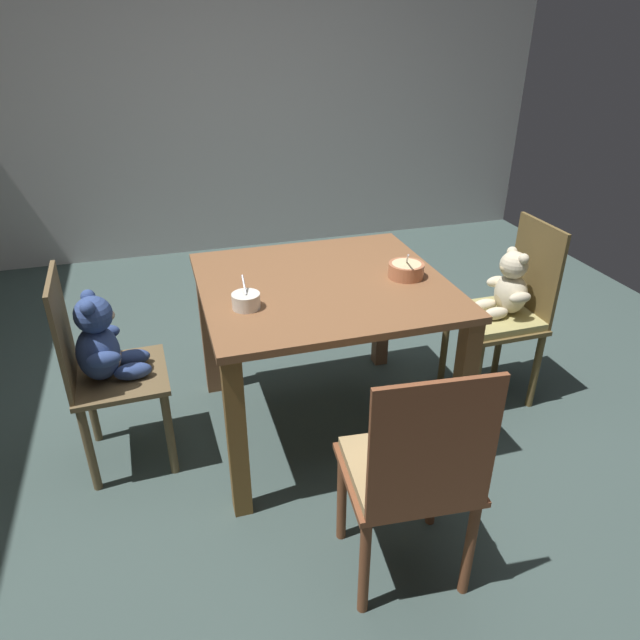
# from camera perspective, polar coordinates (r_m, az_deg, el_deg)

# --- Properties ---
(ground_plane) EXTENTS (5.20, 5.20, 0.04)m
(ground_plane) POSITION_cam_1_polar(r_m,az_deg,el_deg) (2.86, 0.29, -10.44)
(ground_plane) COLOR #3D4E4B
(wall_rear) EXTENTS (5.20, 0.08, 2.94)m
(wall_rear) POSITION_cam_1_polar(r_m,az_deg,el_deg) (4.76, -9.48, 24.21)
(wall_rear) COLOR #B8B4B3
(wall_rear) RESTS_ON ground_plane
(dining_table) EXTENTS (1.04, 0.99, 0.75)m
(dining_table) POSITION_cam_1_polar(r_m,az_deg,el_deg) (2.52, 0.32, 1.02)
(dining_table) COLOR brown
(dining_table) RESTS_ON ground_plane
(teddy_chair_near_right) EXTENTS (0.40, 0.38, 0.92)m
(teddy_chair_near_right) POSITION_cam_1_polar(r_m,az_deg,el_deg) (2.94, 17.97, 1.60)
(teddy_chair_near_right) COLOR brown
(teddy_chair_near_right) RESTS_ON ground_plane
(teddy_chair_near_front) EXTENTS (0.45, 0.41, 0.91)m
(teddy_chair_near_front) POSITION_cam_1_polar(r_m,az_deg,el_deg) (1.88, 9.31, -13.34)
(teddy_chair_near_front) COLOR brown
(teddy_chair_near_front) RESTS_ON ground_plane
(teddy_chair_near_left) EXTENTS (0.39, 0.41, 0.90)m
(teddy_chair_near_left) POSITION_cam_1_polar(r_m,az_deg,el_deg) (2.50, -20.82, -3.18)
(teddy_chair_near_left) COLOR brown
(teddy_chair_near_left) RESTS_ON ground_plane
(porridge_bowl_terracotta_near_right) EXTENTS (0.15, 0.16, 0.14)m
(porridge_bowl_terracotta_near_right) POSITION_cam_1_polar(r_m,az_deg,el_deg) (2.52, 8.55, 4.96)
(porridge_bowl_terracotta_near_right) COLOR #BF734E
(porridge_bowl_terracotta_near_right) RESTS_ON dining_table
(porridge_bowl_white_near_left) EXTENTS (0.11, 0.12, 0.12)m
(porridge_bowl_white_near_left) POSITION_cam_1_polar(r_m,az_deg,el_deg) (2.24, -7.36, 1.94)
(porridge_bowl_white_near_left) COLOR white
(porridge_bowl_white_near_left) RESTS_ON dining_table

